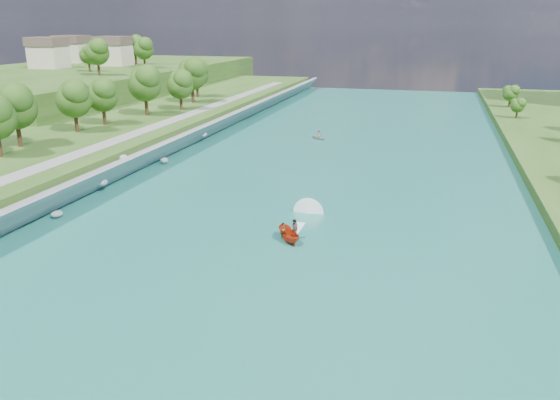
% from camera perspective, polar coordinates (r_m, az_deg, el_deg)
% --- Properties ---
extents(ground, '(260.00, 260.00, 0.00)m').
position_cam_1_polar(ground, '(52.00, -2.16, -5.71)').
color(ground, '#2D5119').
rests_on(ground, ground).
extents(river_water, '(55.00, 240.00, 0.10)m').
position_cam_1_polar(river_water, '(70.09, 2.87, 0.66)').
color(river_water, '#1B6A61').
rests_on(river_water, ground).
extents(ridge_west, '(60.00, 120.00, 9.00)m').
position_cam_1_polar(ridge_west, '(171.52, -19.26, 11.49)').
color(ridge_west, '#2D5119').
rests_on(ridge_west, ground).
extents(riprap_bank, '(4.06, 236.00, 4.34)m').
position_cam_1_polar(riprap_bank, '(78.38, -16.07, 3.17)').
color(riprap_bank, slate).
rests_on(riprap_bank, ground).
extents(riverside_path, '(3.00, 200.00, 0.10)m').
position_cam_1_polar(riverside_path, '(82.47, -19.75, 4.77)').
color(riverside_path, gray).
rests_on(riverside_path, berm_west).
extents(ridge_houses, '(29.50, 29.50, 8.40)m').
position_cam_1_polar(ridge_houses, '(178.54, -20.31, 14.45)').
color(ridge_houses, beige).
rests_on(ridge_houses, ridge_west).
extents(trees_ridge, '(17.10, 42.47, 10.17)m').
position_cam_1_polar(trees_ridge, '(158.98, -16.25, 14.73)').
color(trees_ridge, '#254913').
rests_on(trees_ridge, ridge_west).
extents(motorboat, '(3.60, 18.74, 2.16)m').
position_cam_1_polar(motorboat, '(56.16, 1.39, -3.05)').
color(motorboat, '#B82E0E').
rests_on(motorboat, river_water).
extents(raft, '(4.04, 4.01, 1.62)m').
position_cam_1_polar(raft, '(103.80, 4.08, 6.58)').
color(raft, '#9899A0').
rests_on(raft, river_water).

